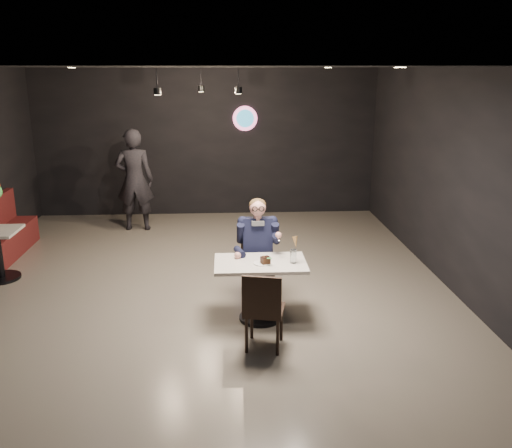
{
  "coord_description": "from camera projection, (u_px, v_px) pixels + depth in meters",
  "views": [
    {
      "loc": [
        0.37,
        -6.73,
        2.99
      ],
      "look_at": [
        0.76,
        -0.03,
        1.05
      ],
      "focal_mm": 38.0,
      "sensor_mm": 36.0,
      "label": 1
    }
  ],
  "objects": [
    {
      "name": "cake_slice",
      "position": [
        265.0,
        260.0,
        6.41
      ],
      "size": [
        0.12,
        0.11,
        0.07
      ],
      "primitive_type": "cube",
      "rotation": [
        0.0,
        0.0,
        0.35
      ],
      "color": "black",
      "rests_on": "dessert_plate"
    },
    {
      "name": "seated_man",
      "position": [
        258.0,
        250.0,
        7.03
      ],
      "size": [
        0.6,
        0.8,
        1.44
      ],
      "primitive_type": "cube",
      "color": "black",
      "rests_on": "floor"
    },
    {
      "name": "mint_leaf",
      "position": [
        269.0,
        258.0,
        6.35
      ],
      "size": [
        0.06,
        0.04,
        0.01
      ],
      "primitive_type": "ellipsoid",
      "color": "#2B8439",
      "rests_on": "cake_slice"
    },
    {
      "name": "wafer_cone",
      "position": [
        295.0,
        242.0,
        6.43
      ],
      "size": [
        0.08,
        0.08,
        0.14
      ],
      "primitive_type": "cone",
      "rotation": [
        0.0,
        0.0,
        0.26
      ],
      "color": "#B27D49",
      "rests_on": "sundae_glass"
    },
    {
      "name": "chair_near",
      "position": [
        264.0,
        308.0,
        5.92
      ],
      "size": [
        0.51,
        0.54,
        0.92
      ],
      "primitive_type": "cube",
      "rotation": [
        0.0,
        0.0,
        -0.22
      ],
      "color": "black",
      "rests_on": "floor"
    },
    {
      "name": "floor",
      "position": [
        199.0,
        299.0,
        7.27
      ],
      "size": [
        9.0,
        9.0,
        0.0
      ],
      "primitive_type": "plane",
      "color": "#6C645A",
      "rests_on": "ground"
    },
    {
      "name": "chair_far",
      "position": [
        258.0,
        268.0,
        7.11
      ],
      "size": [
        0.42,
        0.46,
        0.92
      ],
      "primitive_type": "cube",
      "color": "black",
      "rests_on": "floor"
    },
    {
      "name": "booth_bench",
      "position": [
        3.0,
        229.0,
        8.79
      ],
      "size": [
        0.48,
        1.91,
        0.95
      ],
      "primitive_type": "cube",
      "color": "#430E13",
      "rests_on": "floor"
    },
    {
      "name": "pendant_lights",
      "position": [
        199.0,
        75.0,
        8.38
      ],
      "size": [
        1.4,
        1.2,
        0.36
      ],
      "primitive_type": "cube",
      "color": "black",
      "rests_on": "floor"
    },
    {
      "name": "passerby",
      "position": [
        135.0,
        180.0,
        10.18
      ],
      "size": [
        0.7,
        0.46,
        1.93
      ],
      "primitive_type": "imported",
      "rotation": [
        0.0,
        0.0,
        3.14
      ],
      "color": "black",
      "rests_on": "floor"
    },
    {
      "name": "dessert_plate",
      "position": [
        262.0,
        263.0,
        6.44
      ],
      "size": [
        0.2,
        0.2,
        0.01
      ],
      "primitive_type": "cylinder",
      "color": "white",
      "rests_on": "main_table"
    },
    {
      "name": "sundae_glass",
      "position": [
        293.0,
        256.0,
        6.44
      ],
      "size": [
        0.07,
        0.07,
        0.17
      ],
      "primitive_type": "cylinder",
      "color": "silver",
      "rests_on": "main_table"
    },
    {
      "name": "main_table",
      "position": [
        260.0,
        291.0,
        6.6
      ],
      "size": [
        1.1,
        0.7,
        0.75
      ],
      "primitive_type": "cube",
      "color": "silver",
      "rests_on": "floor"
    },
    {
      "name": "wall_sign",
      "position": [
        245.0,
        118.0,
        11.04
      ],
      "size": [
        0.5,
        0.06,
        0.5
      ],
      "primitive_type": null,
      "color": "pink",
      "rests_on": "floor"
    }
  ]
}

